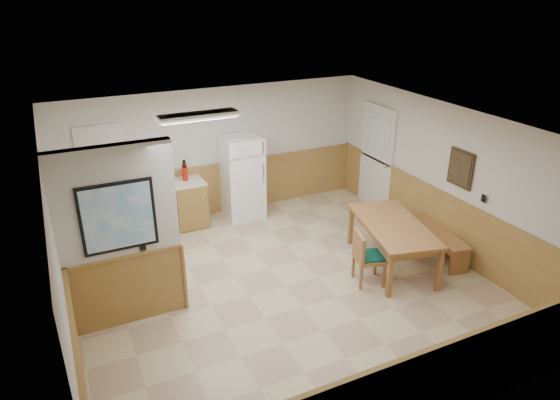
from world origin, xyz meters
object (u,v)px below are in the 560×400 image
dining_bench (436,234)px  fire_extinguisher (185,171)px  dining_chair (364,254)px  refrigerator (242,177)px  dining_table (393,229)px  soap_bottle (106,187)px

dining_bench → fire_extinguisher: bearing=152.0°
dining_bench → dining_chair: (-1.66, -0.28, 0.15)m
refrigerator → dining_bench: (2.43, -2.76, -0.47)m
refrigerator → dining_chair: bearing=-74.5°
dining_table → soap_bottle: soap_bottle is taller
dining_table → fire_extinguisher: size_ratio=4.96×
dining_table → fire_extinguisher: fire_extinguisher is taller
dining_table → dining_chair: size_ratio=2.31×
soap_bottle → fire_extinguisher: bearing=2.2°
soap_bottle → dining_chair: bearing=-43.4°
fire_extinguisher → soap_bottle: (-1.40, -0.05, -0.05)m
dining_table → soap_bottle: size_ratio=7.96×
refrigerator → dining_table: refrigerator is taller
refrigerator → dining_table: 3.17m
refrigerator → dining_chair: 3.16m
dining_chair → fire_extinguisher: fire_extinguisher is taller
fire_extinguisher → soap_bottle: size_ratio=1.61×
dining_table → soap_bottle: 4.89m
dining_chair → soap_bottle: 4.52m
dining_table → dining_bench: 1.01m
fire_extinguisher → soap_bottle: 1.40m
refrigerator → dining_bench: 3.71m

